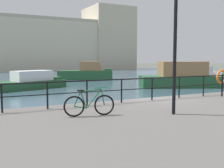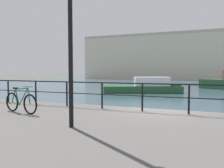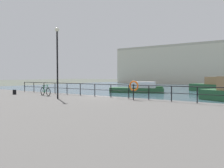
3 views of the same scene
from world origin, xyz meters
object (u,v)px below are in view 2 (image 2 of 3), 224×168
moored_red_daysailer (145,87)px  parked_bicycle (21,102)px  quay_lamp_post (70,0)px  harbor_building (216,55)px

moored_red_daysailer → parked_bicycle: 16.96m
parked_bicycle → moored_red_daysailer: bearing=99.1°
moored_red_daysailer → parked_bicycle: size_ratio=4.81×
moored_red_daysailer → parked_bicycle: (-0.69, -16.94, 0.58)m
moored_red_daysailer → quay_lamp_post: quay_lamp_post is taller
moored_red_daysailer → quay_lamp_post: 18.49m
harbor_building → moored_red_daysailer: (-9.19, -40.14, -5.65)m
harbor_building → parked_bicycle: size_ratio=34.18×
moored_red_daysailer → quay_lamp_post: bearing=-104.8°
harbor_building → quay_lamp_post: size_ratio=11.03×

